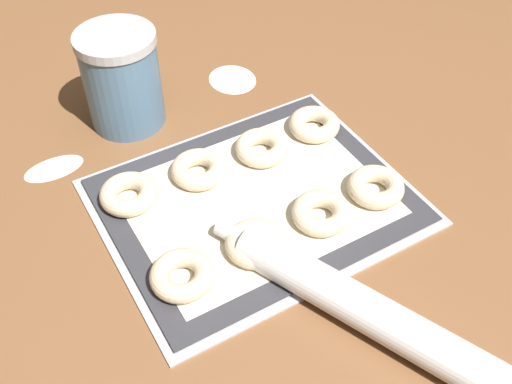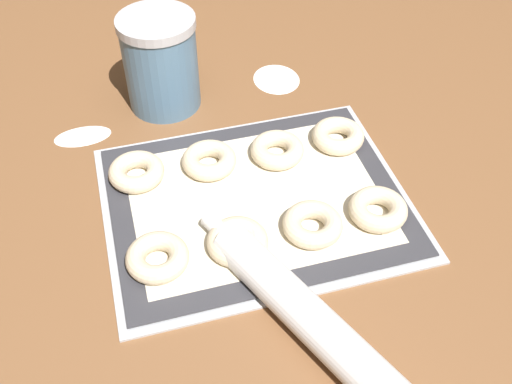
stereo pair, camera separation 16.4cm
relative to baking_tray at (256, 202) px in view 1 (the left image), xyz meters
name	(u,v)px [view 1 (the left image)]	position (x,y,z in m)	size (l,w,h in m)	color
ground_plane	(264,200)	(0.01, 0.00, 0.00)	(2.80, 2.80, 0.00)	brown
baking_tray	(256,202)	(0.00, 0.00, 0.00)	(0.46, 0.38, 0.01)	#B2B5BA
baking_mat	(256,199)	(0.00, 0.00, 0.01)	(0.44, 0.35, 0.00)	#333338
bagel_front_far_left	(182,275)	(-0.17, -0.09, 0.02)	(0.09, 0.09, 0.03)	beige
bagel_front_mid_left	(256,243)	(-0.05, -0.09, 0.02)	(0.09, 0.09, 0.03)	beige
bagel_front_mid_right	(321,213)	(0.06, -0.09, 0.02)	(0.09, 0.09, 0.03)	beige
bagel_front_far_right	(376,187)	(0.16, -0.08, 0.02)	(0.09, 0.09, 0.03)	beige
bagel_back_far_left	(129,194)	(-0.17, 0.09, 0.02)	(0.09, 0.09, 0.03)	beige
bagel_back_mid_left	(199,169)	(-0.05, 0.09, 0.02)	(0.09, 0.09, 0.03)	beige
bagel_back_mid_right	(261,148)	(0.06, 0.08, 0.02)	(0.09, 0.09, 0.03)	beige
bagel_back_far_right	(314,124)	(0.17, 0.09, 0.02)	(0.09, 0.09, 0.03)	beige
flour_canister	(122,79)	(-0.09, 0.29, 0.08)	(0.13, 0.13, 0.17)	slate
rolling_pin	(370,312)	(0.02, -0.26, 0.02)	(0.22, 0.46, 0.06)	silver
flour_patch_near	(54,168)	(-0.25, 0.24, 0.00)	(0.10, 0.05, 0.00)	white
flour_patch_far	(232,79)	(0.13, 0.31, 0.00)	(0.09, 0.10, 0.00)	white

